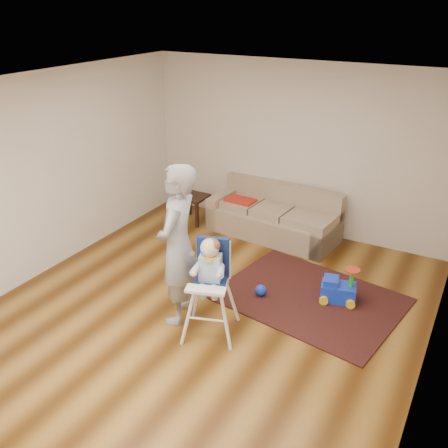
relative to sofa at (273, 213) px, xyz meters
The scene contains 9 objects.
ground 2.34m from the sofa, 85.94° to the right, with size 5.50×5.50×0.00m, color #4D2B0C.
room_envelope 2.32m from the sofa, 84.75° to the right, with size 5.04×5.52×2.72m.
sofa is the anchor object (origin of this frame).
side_table 1.45m from the sofa, behind, with size 0.46×0.46×0.46m, color black, non-canonical shape.
area_rug 1.92m from the sofa, 51.19° to the right, with size 2.20×1.65×0.02m, color black.
ride_on_toy 2.03m from the sofa, 41.82° to the right, with size 0.43×0.31×0.47m, color blue, non-canonical shape.
toy_ball 1.86m from the sofa, 70.55° to the right, with size 0.15×0.15×0.15m, color blue.
high_chair 2.72m from the sofa, 80.99° to the right, with size 0.71×0.71×1.20m.
adult 2.66m from the sofa, 91.03° to the right, with size 0.70×0.46×1.93m, color #9B9C9E.
Camera 1 is at (2.69, -4.45, 3.54)m, focal length 40.00 mm.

